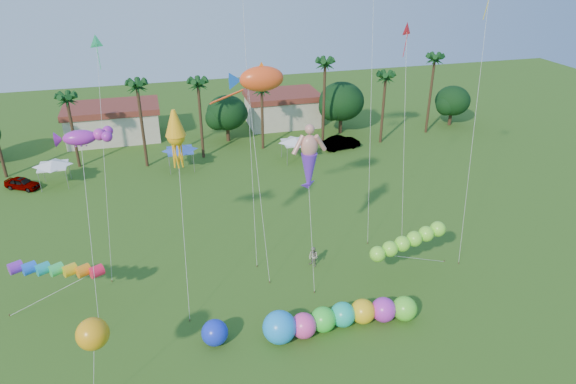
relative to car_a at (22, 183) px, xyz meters
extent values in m
cylinder|color=#3A2819|center=(5.53, 4.91, 3.58)|extent=(0.36, 0.36, 8.50)
cylinder|color=#3A2819|center=(13.53, 2.91, 4.33)|extent=(0.36, 0.36, 10.00)
cylinder|color=#3A2819|center=(20.53, 3.91, 4.08)|extent=(0.36, 0.36, 9.50)
cylinder|color=#3A2819|center=(28.53, 4.91, 3.33)|extent=(0.36, 0.36, 8.00)
cylinder|color=#3A2819|center=(36.53, 3.91, 4.83)|extent=(0.36, 0.36, 11.00)
cylinder|color=#3A2819|center=(44.53, 2.91, 3.83)|extent=(0.36, 0.36, 9.00)
cylinder|color=#3A2819|center=(52.53, 4.91, 4.58)|extent=(0.36, 0.36, 10.50)
sphere|color=#113814|center=(24.53, 8.91, 3.36)|extent=(5.46, 5.46, 5.46)
sphere|color=#113814|center=(40.53, 7.91, 3.98)|extent=(6.30, 6.30, 6.30)
sphere|color=#113814|center=(57.53, 6.91, 3.05)|extent=(5.04, 5.04, 5.04)
cube|color=beige|center=(9.53, 13.91, 1.33)|extent=(12.00, 7.00, 4.00)
cube|color=beige|center=(33.53, 13.91, 1.33)|extent=(10.00, 7.00, 4.00)
pyramid|color=white|center=(3.53, -0.09, 2.08)|extent=(3.00, 3.00, 0.60)
pyramid|color=blue|center=(17.53, 0.91, 2.08)|extent=(3.00, 3.00, 0.60)
pyramid|color=white|center=(31.53, -0.09, 2.08)|extent=(3.00, 3.00, 0.60)
imported|color=#4C4C54|center=(0.00, 0.00, 0.00)|extent=(4.17, 3.32, 1.33)
imported|color=#4C4C54|center=(38.50, 2.13, 0.16)|extent=(5.25, 2.60, 1.65)
imported|color=gray|center=(26.63, -22.85, 0.24)|extent=(1.06, 1.12, 1.82)
sphere|color=#FF43A5|center=(23.35, -30.85, 0.25)|extent=(1.83, 1.83, 1.83)
sphere|color=#36E638|center=(24.88, -30.59, 0.25)|extent=(1.83, 1.83, 1.83)
sphere|color=#1BC1A0|center=(26.40, -30.46, 0.25)|extent=(1.83, 1.83, 1.83)
sphere|color=yellow|center=(27.93, -30.51, 0.25)|extent=(1.83, 1.83, 1.83)
sphere|color=#C72FCB|center=(29.45, -30.73, 0.25)|extent=(1.83, 1.83, 1.83)
sphere|color=#61E733|center=(30.97, -31.02, 0.25)|extent=(1.83, 1.83, 1.83)
sphere|color=#1C96FF|center=(21.63, -30.84, 0.50)|extent=(2.34, 2.34, 2.34)
sphere|color=#1932E4|center=(17.29, -29.93, 0.25)|extent=(1.84, 1.84, 1.84)
cylinder|color=#F71B40|center=(8.00, -23.64, 2.48)|extent=(6.45, 2.76, 0.88)
cylinder|color=silver|center=(6.29, -23.37, 0.91)|extent=(6.66, 0.58, 3.17)
cylinder|color=brown|center=(2.97, -23.09, -0.59)|extent=(0.08, 0.08, 0.16)
ellipsoid|color=#82F436|center=(30.68, -26.59, 2.21)|extent=(6.92, 2.16, 1.49)
cylinder|color=silver|center=(34.22, -25.89, 0.77)|extent=(7.10, 1.41, 2.90)
cylinder|color=brown|center=(37.76, -25.20, -0.59)|extent=(0.08, 0.08, 0.16)
sphere|color=orange|center=(10.30, -33.28, 4.69)|extent=(2.25, 2.25, 1.84)
cylinder|color=silver|center=(9.91, -33.47, 2.01)|extent=(0.82, 0.41, 5.36)
cylinder|color=silver|center=(25.77, -24.87, 4.29)|extent=(0.35, 3.10, 9.93)
cylinder|color=brown|center=(25.61, -26.40, -0.59)|extent=(0.08, 0.08, 0.16)
ellipsoid|color=#FF4F1C|center=(23.14, -19.98, 14.95)|extent=(5.14, 1.91, 2.11)
cylinder|color=silver|center=(22.82, -22.10, 7.14)|extent=(0.67, 4.26, 15.62)
cylinder|color=brown|center=(22.50, -24.21, -0.59)|extent=(0.08, 0.08, 0.16)
cylinder|color=silver|center=(22.22, -19.11, 13.24)|extent=(0.51, 5.27, 27.82)
cylinder|color=brown|center=(21.97, -21.73, -0.59)|extent=(0.08, 0.08, 0.16)
cone|color=#FFAA14|center=(16.33, -22.51, 11.91)|extent=(1.87, 1.87, 4.08)
cylinder|color=silver|center=(16.06, -24.85, 5.62)|extent=(0.56, 4.70, 12.58)
cylinder|color=brown|center=(15.79, -27.19, -0.59)|extent=(0.08, 0.08, 0.16)
ellipsoid|color=purple|center=(10.13, -23.09, 12.64)|extent=(3.74, 2.15, 1.44)
cylinder|color=silver|center=(9.87, -25.31, 5.99)|extent=(0.56, 4.47, 13.32)
cylinder|color=brown|center=(9.60, -27.53, -0.59)|extent=(0.08, 0.08, 0.16)
cone|color=red|center=(35.80, -18.04, 17.65)|extent=(1.31, 0.90, 1.34)
cylinder|color=silver|center=(35.56, -20.02, 8.49)|extent=(0.50, 4.00, 18.32)
cylinder|color=brown|center=(35.33, -22.01, -0.59)|extent=(0.08, 0.08, 0.16)
cylinder|color=silver|center=(39.66, -23.66, 10.16)|extent=(1.81, 4.41, 21.65)
cylinder|color=brown|center=(38.77, -25.85, -0.59)|extent=(0.08, 0.08, 0.16)
cone|color=#38F08B|center=(11.64, -17.51, 17.70)|extent=(1.13, 0.83, 1.18)
cylinder|color=silver|center=(10.89, -19.12, 8.52)|extent=(1.53, 3.25, 18.37)
cylinder|color=brown|center=(10.15, -20.73, -0.59)|extent=(0.08, 0.08, 0.16)
cylinder|color=silver|center=(32.74, -18.52, 14.26)|extent=(0.44, 4.52, 29.86)
cylinder|color=brown|center=(32.53, -20.77, -0.59)|extent=(0.08, 0.08, 0.16)
camera|label=1|loc=(15.01, -57.37, 24.42)|focal=32.00mm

